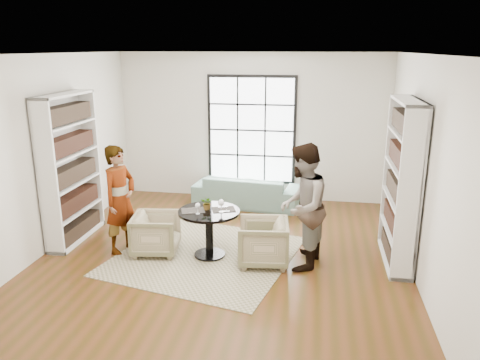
% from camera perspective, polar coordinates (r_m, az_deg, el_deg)
% --- Properties ---
extents(ground, '(6.00, 6.00, 0.00)m').
position_cam_1_polar(ground, '(7.26, -2.05, -9.28)').
color(ground, '#562D14').
extents(room_shell, '(6.00, 6.01, 6.00)m').
position_cam_1_polar(room_shell, '(7.33, -1.30, 1.44)').
color(room_shell, silver).
rests_on(room_shell, ground).
extents(rug, '(3.03, 3.03, 0.01)m').
position_cam_1_polar(rug, '(7.29, -4.29, -9.16)').
color(rug, tan).
rests_on(rug, ground).
extents(pedestal_table, '(0.92, 0.92, 0.74)m').
position_cam_1_polar(pedestal_table, '(7.07, -3.78, -5.28)').
color(pedestal_table, black).
rests_on(pedestal_table, ground).
extents(sofa, '(2.16, 1.02, 0.61)m').
position_cam_1_polar(sofa, '(9.41, 0.83, -1.31)').
color(sofa, gray).
rests_on(sofa, ground).
extents(armchair_left, '(0.78, 0.76, 0.63)m').
position_cam_1_polar(armchair_left, '(7.37, -10.19, -6.46)').
color(armchair_left, '#C0C089').
rests_on(armchair_left, ground).
extents(armchair_right, '(0.81, 0.79, 0.67)m').
position_cam_1_polar(armchair_right, '(6.92, 2.81, -7.57)').
color(armchair_right, tan).
rests_on(armchair_right, ground).
extents(person_left, '(0.58, 0.71, 1.69)m').
position_cam_1_polar(person_left, '(7.39, -14.42, -2.31)').
color(person_left, gray).
rests_on(person_left, ground).
extents(person_right, '(0.84, 1.00, 1.82)m').
position_cam_1_polar(person_right, '(6.68, 7.58, -3.28)').
color(person_right, gray).
rests_on(person_right, ground).
extents(placemat_left, '(0.41, 0.36, 0.01)m').
position_cam_1_polar(placemat_left, '(7.01, -5.74, -3.73)').
color(placemat_left, black).
rests_on(placemat_left, pedestal_table).
extents(placemat_right, '(0.41, 0.36, 0.01)m').
position_cam_1_polar(placemat_right, '(7.03, -2.02, -3.61)').
color(placemat_right, black).
rests_on(placemat_right, pedestal_table).
extents(cutlery_left, '(0.21, 0.25, 0.01)m').
position_cam_1_polar(cutlery_left, '(7.01, -5.74, -3.68)').
color(cutlery_left, silver).
rests_on(cutlery_left, placemat_left).
extents(cutlery_right, '(0.21, 0.25, 0.01)m').
position_cam_1_polar(cutlery_right, '(7.02, -2.02, -3.56)').
color(cutlery_right, silver).
rests_on(cutlery_right, placemat_right).
extents(wine_glass_left, '(0.08, 0.08, 0.17)m').
position_cam_1_polar(wine_glass_left, '(6.84, -5.19, -3.18)').
color(wine_glass_left, silver).
rests_on(wine_glass_left, pedestal_table).
extents(wine_glass_right, '(0.09, 0.09, 0.20)m').
position_cam_1_polar(wine_glass_right, '(6.88, -2.32, -2.83)').
color(wine_glass_right, silver).
rests_on(wine_glass_right, pedestal_table).
extents(flower_centerpiece, '(0.22, 0.20, 0.21)m').
position_cam_1_polar(flower_centerpiece, '(7.02, -4.01, -2.82)').
color(flower_centerpiece, gray).
rests_on(flower_centerpiece, pedestal_table).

